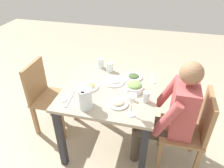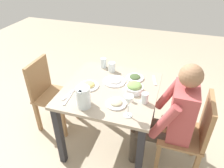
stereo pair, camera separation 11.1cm
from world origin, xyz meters
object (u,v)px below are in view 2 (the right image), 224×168
at_px(salt_shaker, 132,99).
at_px(water_glass_by_pitcher, 112,67).
at_px(chair_near, 191,132).
at_px(chair_far, 48,91).
at_px(plate_beans, 116,103).
at_px(wine_glass, 129,102).
at_px(plate_fries, 88,85).
at_px(water_glass_far_left, 103,63).
at_px(water_glass_near_right, 145,98).
at_px(diner_near, 171,115).
at_px(plate_dolmas, 135,77).
at_px(plate_yoghurt, 115,81).
at_px(water_pitcher, 83,97).
at_px(dining_table, 111,99).
at_px(salad_bowl, 134,87).

bearing_deg(salt_shaker, water_glass_by_pitcher, 35.93).
relative_size(chair_near, chair_far, 1.00).
xyz_separation_m(plate_beans, wine_glass, (-0.11, -0.13, 0.13)).
distance_m(plate_fries, water_glass_by_pitcher, 0.38).
bearing_deg(chair_near, wine_glass, 115.13).
relative_size(plate_fries, water_glass_far_left, 1.80).
bearing_deg(chair_near, water_glass_near_right, 95.82).
bearing_deg(water_glass_by_pitcher, plate_fries, 160.53).
xyz_separation_m(plate_fries, wine_glass, (-0.29, -0.47, 0.12)).
height_order(chair_near, water_glass_near_right, chair_near).
height_order(chair_near, diner_near, diner_near).
xyz_separation_m(diner_near, salt_shaker, (-0.07, 0.35, 0.15)).
xyz_separation_m(plate_dolmas, water_glass_near_right, (-0.37, -0.17, 0.04)).
xyz_separation_m(chair_near, plate_yoghurt, (0.19, 0.79, 0.28)).
bearing_deg(water_glass_far_left, chair_far, 115.55).
relative_size(water_pitcher, plate_yoghurt, 0.84).
height_order(dining_table, plate_yoghurt, plate_yoghurt).
height_order(chair_near, salt_shaker, chair_near).
xyz_separation_m(water_pitcher, plate_yoghurt, (0.44, -0.13, -0.08)).
bearing_deg(wine_glass, plate_fries, 58.04).
relative_size(diner_near, water_pitcher, 6.05).
xyz_separation_m(plate_beans, plate_fries, (0.18, 0.33, 0.00)).
height_order(plate_dolmas, plate_fries, plate_fries).
height_order(plate_fries, salt_shaker, salt_shaker).
bearing_deg(chair_far, water_pitcher, -122.23).
distance_m(plate_beans, wine_glass, 0.21).
bearing_deg(plate_dolmas, water_glass_near_right, -155.72).
distance_m(plate_beans, water_glass_far_left, 0.68).
distance_m(water_glass_by_pitcher, water_glass_near_right, 0.62).
height_order(dining_table, wine_glass, wine_glass).
bearing_deg(plate_beans, plate_fries, 61.57).
bearing_deg(plate_yoghurt, water_glass_near_right, -124.75).
distance_m(water_glass_near_right, salt_shaker, 0.11).
height_order(chair_far, plate_dolmas, chair_far).
bearing_deg(water_glass_by_pitcher, chair_near, -113.81).
bearing_deg(chair_near, dining_table, 84.43).
bearing_deg(wine_glass, water_glass_near_right, -24.70).
relative_size(chair_far, salad_bowl, 4.98).
height_order(dining_table, diner_near, diner_near).
distance_m(water_pitcher, plate_beans, 0.29).
xyz_separation_m(plate_dolmas, water_glass_by_pitcher, (0.07, 0.27, 0.04)).
xyz_separation_m(plate_beans, water_glass_far_left, (0.59, 0.33, 0.04)).
xyz_separation_m(water_glass_by_pitcher, salt_shaker, (-0.46, -0.33, -0.02)).
distance_m(water_pitcher, plate_fries, 0.31).
height_order(plate_yoghurt, water_glass_far_left, water_glass_far_left).
bearing_deg(water_glass_by_pitcher, salt_shaker, -144.07).
height_order(water_pitcher, plate_fries, water_pitcher).
xyz_separation_m(plate_beans, plate_yoghurt, (0.34, 0.12, 0.00)).
height_order(diner_near, plate_fries, diner_near).
height_order(diner_near, water_glass_far_left, diner_near).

